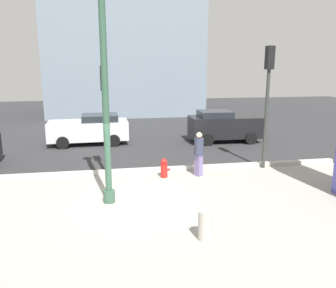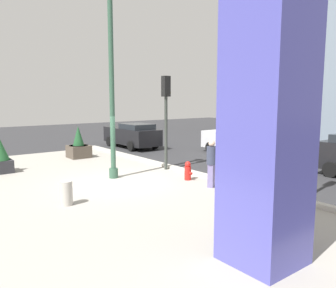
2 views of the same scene
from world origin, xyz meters
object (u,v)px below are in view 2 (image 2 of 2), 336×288
object	(u,v)px
fire_hydrant	(188,171)
pedestrian_by_curb	(211,161)
art_pillar_blue	(267,130)
car_curb_east	(239,140)
traffic_light_far_side	(299,95)
lamp_post	(112,86)
concrete_bollard	(66,193)
traffic_light_corner	(166,107)
car_passing_lane	(132,135)
potted_plant_near_left	(79,146)

from	to	relation	value
fire_hydrant	pedestrian_by_curb	size ratio (longest dim) A/B	0.43
art_pillar_blue	car_curb_east	world-z (taller)	art_pillar_blue
traffic_light_far_side	pedestrian_by_curb	xyz separation A→B (m)	(-2.96, -0.60, -2.34)
lamp_post	car_curb_east	distance (m)	9.20
fire_hydrant	concrete_bollard	xyz separation A→B (m)	(0.20, -4.99, 0.01)
traffic_light_corner	pedestrian_by_curb	bearing A→B (deg)	-9.40
car_curb_east	car_passing_lane	distance (m)	6.97
pedestrian_by_curb	art_pillar_blue	bearing A→B (deg)	-34.36
traffic_light_far_side	traffic_light_corner	distance (m)	6.44
lamp_post	car_passing_lane	size ratio (longest dim) A/B	1.64
traffic_light_far_side	lamp_post	bearing A→B (deg)	-156.94
traffic_light_corner	car_curb_east	world-z (taller)	traffic_light_corner
art_pillar_blue	concrete_bollard	xyz separation A→B (m)	(-5.80, -1.77, -2.24)
traffic_light_far_side	car_passing_lane	bearing A→B (deg)	169.78
potted_plant_near_left	concrete_bollard	xyz separation A→B (m)	(7.66, -3.62, -0.25)
potted_plant_near_left	lamp_post	bearing A→B (deg)	-8.33
concrete_bollard	traffic_light_corner	world-z (taller)	traffic_light_corner
concrete_bollard	traffic_light_far_side	world-z (taller)	traffic_light_far_side
potted_plant_near_left	car_passing_lane	world-z (taller)	potted_plant_near_left
potted_plant_near_left	traffic_light_far_side	distance (m)	12.22
potted_plant_near_left	fire_hydrant	world-z (taller)	potted_plant_near_left
fire_hydrant	car_curb_east	bearing A→B (deg)	114.86
lamp_post	concrete_bollard	size ratio (longest dim) A/B	10.10
art_pillar_blue	potted_plant_near_left	world-z (taller)	art_pillar_blue
car_passing_lane	pedestrian_by_curb	distance (m)	10.79
potted_plant_near_left	traffic_light_far_side	xyz separation A→B (m)	(11.77, 1.94, 2.68)
concrete_bollard	pedestrian_by_curb	world-z (taller)	pedestrian_by_curb
car_curb_east	pedestrian_by_curb	xyz separation A→B (m)	(4.36, -6.57, 0.14)
potted_plant_near_left	car_passing_lane	distance (m)	4.61
concrete_bollard	traffic_light_far_side	distance (m)	7.50
concrete_bollard	lamp_post	bearing A→B (deg)	128.99
lamp_post	potted_plant_near_left	bearing A→B (deg)	171.67
art_pillar_blue	concrete_bollard	distance (m)	6.46
traffic_light_far_side	pedestrian_by_curb	world-z (taller)	traffic_light_far_side
lamp_post	pedestrian_by_curb	distance (m)	4.88
art_pillar_blue	traffic_light_far_side	size ratio (longest dim) A/B	1.06
car_passing_lane	car_curb_east	bearing A→B (deg)	30.73
concrete_bollard	car_passing_lane	xyz separation A→B (m)	(-9.21, 7.96, 0.45)
traffic_light_corner	art_pillar_blue	bearing A→B (deg)	-24.82
art_pillar_blue	car_curb_east	size ratio (longest dim) A/B	1.22
concrete_bollard	car_passing_lane	distance (m)	12.18
fire_hydrant	traffic_light_corner	size ratio (longest dim) A/B	0.18
traffic_light_far_side	art_pillar_blue	bearing A→B (deg)	-65.85
lamp_post	potted_plant_near_left	distance (m)	6.24
traffic_light_far_side	car_passing_lane	distance (m)	13.76
car_passing_lane	traffic_light_corner	bearing A→B (deg)	-19.41
concrete_bollard	car_curb_east	world-z (taller)	car_curb_east
fire_hydrant	traffic_light_far_side	world-z (taller)	traffic_light_far_side
car_curb_east	pedestrian_by_curb	distance (m)	7.89
fire_hydrant	car_curb_east	distance (m)	7.20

